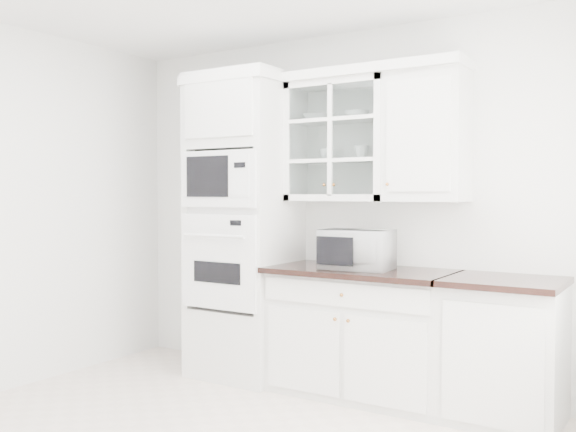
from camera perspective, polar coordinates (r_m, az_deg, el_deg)
The scene contains 12 objects.
room_shell at distance 3.89m, azimuth -3.66°, elevation 6.77°, with size 4.00×3.50×2.70m.
oven_column at distance 5.12m, azimuth -3.96°, elevation -0.86°, with size 0.76×0.68×2.40m.
base_cabinet_run at distance 4.72m, azimuth 6.60°, elevation -10.16°, with size 1.32×0.67×0.92m.
extra_base_cabinet at distance 4.39m, azimuth 18.69°, elevation -11.18°, with size 0.72×0.67×0.92m.
upper_cabinet_glass at distance 4.86m, azimuth 4.70°, elevation 6.65°, with size 0.80×0.33×0.90m.
upper_cabinet_solid at distance 4.59m, azimuth 12.25°, elevation 6.89°, with size 0.55×0.33×0.90m, color white.
crown_molding at distance 4.95m, azimuth 3.48°, elevation 12.23°, with size 2.14×0.38×0.07m, color white.
countertop_microwave at distance 4.59m, azimuth 6.21°, elevation -2.94°, with size 0.49×0.40×0.28m, color white.
bowl_a at distance 4.98m, azimuth 2.75°, elevation 8.71°, with size 0.22×0.22×0.05m, color white.
bowl_b at distance 4.81m, azimuth 6.14°, elevation 8.95°, with size 0.18×0.18×0.06m, color white.
cup_a at distance 4.93m, azimuth 3.52°, elevation 5.46°, with size 0.11×0.11×0.09m, color white.
cup_b at distance 4.79m, azimuth 6.56°, elevation 5.65°, with size 0.11×0.11×0.10m, color white.
Camera 1 is at (2.27, -2.71, 1.46)m, focal length 40.00 mm.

